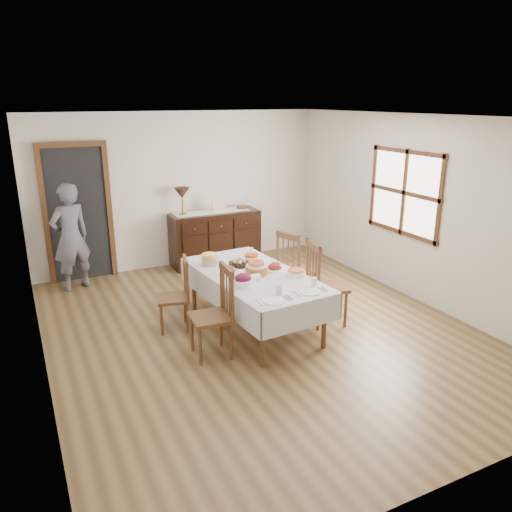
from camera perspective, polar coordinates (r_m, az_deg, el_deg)
name	(u,v)px	position (r m, az deg, el deg)	size (l,w,h in m)	color
ground	(259,330)	(6.38, 0.40, -8.40)	(6.00, 6.00, 0.00)	brown
room_shell	(234,197)	(6.16, -2.55, 6.77)	(5.02, 6.02, 2.65)	silver
dining_table	(254,280)	(6.20, -0.27, -2.81)	(1.23, 2.18, 0.72)	silver
chair_left_near	(215,312)	(5.60, -4.69, -6.37)	(0.47, 0.47, 1.04)	#55311A
chair_left_far	(177,294)	(6.31, -9.05, -4.28)	(0.46, 0.46, 0.93)	#55311A
chair_right_near	(323,283)	(6.40, 7.69, -3.06)	(0.54, 0.54, 1.10)	#55311A
chair_right_far	(295,268)	(6.98, 4.43, -1.36)	(0.56, 0.56, 1.06)	#55311A
sideboard	(215,238)	(8.74, -4.69, 2.07)	(1.54, 0.56, 0.93)	black
person	(70,234)	(7.92, -20.48, 2.38)	(0.54, 0.35, 1.74)	#575562
bread_basket	(256,268)	(6.11, 0.03, -1.39)	(0.27, 0.27, 0.18)	#96592D
egg_basket	(239,263)	(6.44, -1.99, -0.84)	(0.26, 0.26, 0.11)	black
ham_platter_a	(229,271)	(6.19, -3.16, -1.70)	(0.31, 0.31, 0.11)	white
ham_platter_b	(275,267)	(6.30, 2.20, -1.32)	(0.30, 0.30, 0.11)	white
beet_bowl	(243,280)	(5.75, -1.46, -2.81)	(0.22, 0.22, 0.16)	white
carrot_bowl	(251,258)	(6.65, -0.53, -0.20)	(0.22, 0.22, 0.09)	white
pineapple_bowl	(210,259)	(6.50, -5.29, -0.40)	(0.22, 0.22, 0.15)	tan
casserole_dish	(296,272)	(6.13, 4.62, -1.88)	(0.24, 0.24, 0.07)	white
butter_dish	(254,278)	(5.92, -0.19, -2.52)	(0.15, 0.10, 0.07)	white
setting_left	(275,297)	(5.41, 2.17, -4.70)	(0.43, 0.31, 0.10)	white
setting_right	(311,288)	(5.68, 6.30, -3.69)	(0.43, 0.31, 0.10)	white
glass_far_a	(215,259)	(6.60, -4.75, -0.33)	(0.06, 0.06, 0.10)	silver
glass_far_b	(251,251)	(6.90, -0.56, 0.54)	(0.06, 0.06, 0.10)	silver
runner	(211,212)	(8.64, -5.14, 5.07)	(1.30, 0.35, 0.01)	white
table_lamp	(182,194)	(8.41, -8.46, 7.04)	(0.26, 0.26, 0.46)	brown
picture_frame	(218,204)	(8.56, -4.32, 5.90)	(0.22, 0.08, 0.28)	beige
deco_bowl	(242,207)	(8.85, -1.61, 5.61)	(0.20, 0.20, 0.06)	#55311A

